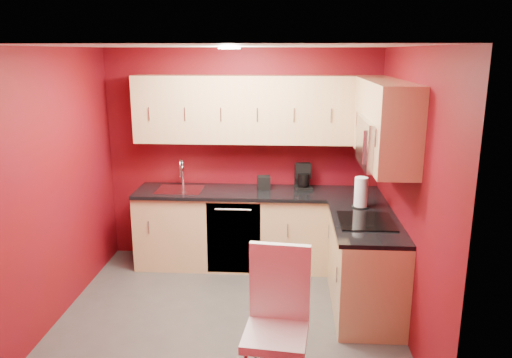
# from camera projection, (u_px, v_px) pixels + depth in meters

# --- Properties ---
(floor) EXTENTS (3.20, 3.20, 0.00)m
(floor) POSITION_uv_depth(u_px,v_px,m) (229.00, 315.00, 4.78)
(floor) COLOR #454341
(floor) RESTS_ON ground
(ceiling) EXTENTS (3.20, 3.20, 0.00)m
(ceiling) POSITION_uv_depth(u_px,v_px,m) (225.00, 46.00, 4.16)
(ceiling) COLOR white
(ceiling) RESTS_ON wall_back
(wall_back) EXTENTS (3.20, 0.00, 3.20)m
(wall_back) POSITION_uv_depth(u_px,v_px,m) (242.00, 156.00, 5.92)
(wall_back) COLOR #600909
(wall_back) RESTS_ON floor
(wall_front) EXTENTS (3.20, 0.00, 3.20)m
(wall_front) POSITION_uv_depth(u_px,v_px,m) (197.00, 257.00, 3.02)
(wall_front) COLOR #600909
(wall_front) RESTS_ON floor
(wall_left) EXTENTS (0.00, 3.00, 3.00)m
(wall_left) POSITION_uv_depth(u_px,v_px,m) (54.00, 187.00, 4.57)
(wall_left) COLOR #600909
(wall_left) RESTS_ON floor
(wall_right) EXTENTS (0.00, 3.00, 3.00)m
(wall_right) POSITION_uv_depth(u_px,v_px,m) (408.00, 193.00, 4.37)
(wall_right) COLOR #600909
(wall_right) RESTS_ON floor
(base_cabinets_back) EXTENTS (2.80, 0.60, 0.87)m
(base_cabinets_back) POSITION_uv_depth(u_px,v_px,m) (258.00, 230.00, 5.82)
(base_cabinets_back) COLOR tan
(base_cabinets_back) RESTS_ON floor
(base_cabinets_right) EXTENTS (0.60, 1.30, 0.87)m
(base_cabinets_right) POSITION_uv_depth(u_px,v_px,m) (365.00, 266.00, 4.84)
(base_cabinets_right) COLOR tan
(base_cabinets_right) RESTS_ON floor
(countertop_back) EXTENTS (2.80, 0.63, 0.04)m
(countertop_back) POSITION_uv_depth(u_px,v_px,m) (258.00, 193.00, 5.69)
(countertop_back) COLOR black
(countertop_back) RESTS_ON base_cabinets_back
(countertop_right) EXTENTS (0.63, 1.27, 0.04)m
(countertop_right) POSITION_uv_depth(u_px,v_px,m) (366.00, 222.00, 4.71)
(countertop_right) COLOR black
(countertop_right) RESTS_ON base_cabinets_right
(upper_cabinets_back) EXTENTS (2.80, 0.35, 0.75)m
(upper_cabinets_back) POSITION_uv_depth(u_px,v_px,m) (258.00, 109.00, 5.60)
(upper_cabinets_back) COLOR tan
(upper_cabinets_back) RESTS_ON wall_back
(upper_cabinets_right) EXTENTS (0.35, 1.55, 0.75)m
(upper_cabinets_right) POSITION_uv_depth(u_px,v_px,m) (384.00, 114.00, 4.65)
(upper_cabinets_right) COLOR tan
(upper_cabinets_right) RESTS_ON wall_right
(microwave) EXTENTS (0.42, 0.76, 0.42)m
(microwave) POSITION_uv_depth(u_px,v_px,m) (383.00, 143.00, 4.48)
(microwave) COLOR silver
(microwave) RESTS_ON upper_cabinets_right
(cooktop) EXTENTS (0.50, 0.55, 0.01)m
(cooktop) POSITION_uv_depth(u_px,v_px,m) (366.00, 221.00, 4.67)
(cooktop) COLOR black
(cooktop) RESTS_ON countertop_right
(sink) EXTENTS (0.52, 0.42, 0.35)m
(sink) POSITION_uv_depth(u_px,v_px,m) (180.00, 186.00, 5.75)
(sink) COLOR silver
(sink) RESTS_ON countertop_back
(dishwasher_front) EXTENTS (0.60, 0.02, 0.82)m
(dishwasher_front) POSITION_uv_depth(u_px,v_px,m) (234.00, 238.00, 5.56)
(dishwasher_front) COLOR black
(dishwasher_front) RESTS_ON base_cabinets_back
(downlight) EXTENTS (0.20, 0.20, 0.01)m
(downlight) POSITION_uv_depth(u_px,v_px,m) (229.00, 48.00, 4.46)
(downlight) COLOR white
(downlight) RESTS_ON ceiling
(coffee_maker) EXTENTS (0.22, 0.26, 0.29)m
(coffee_maker) POSITION_uv_depth(u_px,v_px,m) (304.00, 177.00, 5.74)
(coffee_maker) COLOR black
(coffee_maker) RESTS_ON countertop_back
(napkin_holder) EXTENTS (0.16, 0.16, 0.15)m
(napkin_holder) POSITION_uv_depth(u_px,v_px,m) (264.00, 183.00, 5.76)
(napkin_holder) COLOR black
(napkin_holder) RESTS_ON countertop_back
(paper_towel) EXTENTS (0.22, 0.22, 0.31)m
(paper_towel) POSITION_uv_depth(u_px,v_px,m) (361.00, 192.00, 5.07)
(paper_towel) COLOR white
(paper_towel) RESTS_ON countertop_right
(dining_chair) EXTENTS (0.50, 0.51, 1.11)m
(dining_chair) POSITION_uv_depth(u_px,v_px,m) (276.00, 327.00, 3.54)
(dining_chair) COLOR white
(dining_chair) RESTS_ON floor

